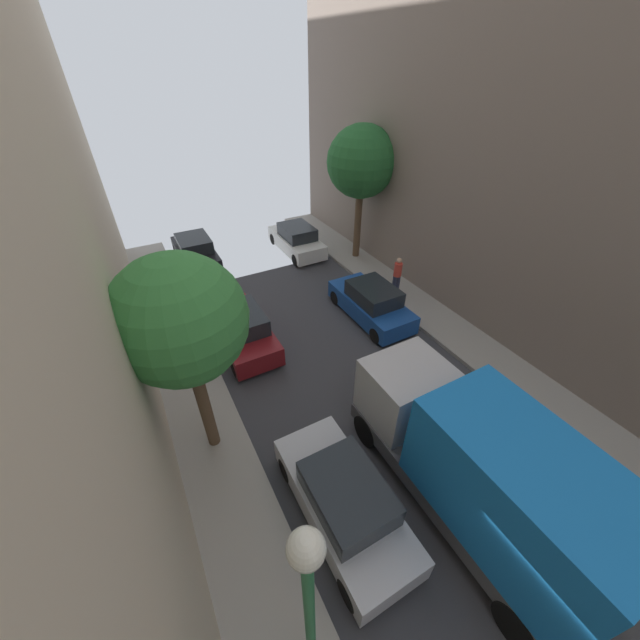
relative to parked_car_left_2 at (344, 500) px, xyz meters
The scene contains 13 objects.
ground 4.39m from the parked_car_left_2, 51.43° to the right, with size 32.00×32.00×0.00m, color #38383D.
parked_car_left_2 is the anchor object (origin of this frame).
parked_car_left_3 7.47m from the parked_car_left_2, 90.00° to the left, with size 1.78×4.20×1.57m.
parked_car_left_4 15.10m from the parked_car_left_2, 90.00° to the left, with size 1.78×4.20×1.57m.
parked_car_right_3 8.52m from the parked_car_left_2, 50.67° to the left, with size 1.78×4.20×1.57m.
parked_car_right_4 14.92m from the parked_car_left_2, 68.79° to the left, with size 1.78×4.20×1.57m.
delivery_truck 3.17m from the parked_car_left_2, 25.43° to the right, with size 2.26×6.60×3.38m.
pedestrian 10.67m from the parked_car_left_2, 45.25° to the left, with size 0.40×0.36×1.72m.
street_tree_0 5.60m from the parked_car_left_2, 122.44° to the left, with size 3.01×3.01×5.88m.
street_tree_1 14.74m from the parked_car_left_2, 55.70° to the left, with size 3.37×3.37×6.57m.
potted_plant_2 9.28m from the parked_car_left_2, 108.33° to the left, with size 0.70×0.70×0.97m.
potted_plant_3 12.55m from the parked_car_left_2, 103.36° to the left, with size 0.68×0.68×0.94m.
lamp_post 3.92m from the parked_car_left_2, 133.48° to the right, with size 0.44×0.44×5.04m.
Camera 1 is at (-5.24, -0.11, 9.16)m, focal length 20.19 mm.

